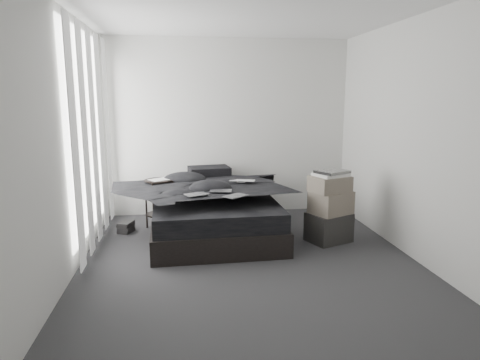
{
  "coord_description": "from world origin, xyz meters",
  "views": [
    {
      "loc": [
        -0.69,
        -4.3,
        1.75
      ],
      "look_at": [
        0.0,
        0.8,
        0.75
      ],
      "focal_mm": 32.0,
      "sensor_mm": 36.0,
      "label": 1
    }
  ],
  "objects": [
    {
      "name": "floor",
      "position": [
        0.0,
        0.0,
        0.0
      ],
      "size": [
        3.6,
        4.2,
        0.01
      ],
      "primitive_type": "cube",
      "color": "#303032",
      "rests_on": "ground"
    },
    {
      "name": "ceiling",
      "position": [
        0.0,
        0.0,
        2.6
      ],
      "size": [
        3.6,
        4.2,
        0.01
      ],
      "primitive_type": "cube",
      "color": "white",
      "rests_on": "ground"
    },
    {
      "name": "wall_back",
      "position": [
        0.0,
        2.1,
        1.3
      ],
      "size": [
        3.6,
        0.01,
        2.6
      ],
      "primitive_type": "cube",
      "color": "silver",
      "rests_on": "ground"
    },
    {
      "name": "wall_front",
      "position": [
        0.0,
        -2.1,
        1.3
      ],
      "size": [
        3.6,
        0.01,
        2.6
      ],
      "primitive_type": "cube",
      "color": "silver",
      "rests_on": "ground"
    },
    {
      "name": "wall_left",
      "position": [
        -1.8,
        0.0,
        1.3
      ],
      "size": [
        0.01,
        4.2,
        2.6
      ],
      "primitive_type": "cube",
      "color": "silver",
      "rests_on": "ground"
    },
    {
      "name": "wall_right",
      "position": [
        1.8,
        0.0,
        1.3
      ],
      "size": [
        0.01,
        4.2,
        2.6
      ],
      "primitive_type": "cube",
      "color": "silver",
      "rests_on": "ground"
    },
    {
      "name": "window_left",
      "position": [
        -1.78,
        0.9,
        1.35
      ],
      "size": [
        0.02,
        2.0,
        2.3
      ],
      "primitive_type": "cube",
      "color": "white",
      "rests_on": "wall_left"
    },
    {
      "name": "curtain_left",
      "position": [
        -1.73,
        0.9,
        1.28
      ],
      "size": [
        0.06,
        2.12,
        2.48
      ],
      "primitive_type": "cube",
      "color": "white",
      "rests_on": "wall_left"
    },
    {
      "name": "bed",
      "position": [
        -0.31,
        1.02,
        0.14
      ],
      "size": [
        1.6,
        2.08,
        0.28
      ],
      "primitive_type": "cube",
      "rotation": [
        0.0,
        0.0,
        0.03
      ],
      "color": "black",
      "rests_on": "floor"
    },
    {
      "name": "mattress",
      "position": [
        -0.31,
        1.02,
        0.39
      ],
      "size": [
        1.54,
        2.02,
        0.22
      ],
      "primitive_type": "cube",
      "rotation": [
        0.0,
        0.0,
        0.03
      ],
      "color": "black",
      "rests_on": "bed"
    },
    {
      "name": "duvet",
      "position": [
        -0.31,
        0.97,
        0.61
      ],
      "size": [
        1.55,
        1.78,
        0.24
      ],
      "primitive_type": "imported",
      "rotation": [
        0.0,
        0.0,
        0.03
      ],
      "color": "black",
      "rests_on": "mattress"
    },
    {
      "name": "pillow_lower",
      "position": [
        -0.39,
        1.81,
        0.56
      ],
      "size": [
        0.63,
        0.43,
        0.14
      ],
      "primitive_type": "cube",
      "rotation": [
        0.0,
        0.0,
        0.03
      ],
      "color": "black",
      "rests_on": "mattress"
    },
    {
      "name": "pillow_upper",
      "position": [
        -0.32,
        1.79,
        0.7
      ],
      "size": [
        0.62,
        0.47,
        0.13
      ],
      "primitive_type": "cube",
      "rotation": [
        0.0,
        0.0,
        0.13
      ],
      "color": "black",
      "rests_on": "pillow_lower"
    },
    {
      "name": "laptop",
      "position": [
        0.06,
        1.08,
        0.74
      ],
      "size": [
        0.37,
        0.29,
        0.03
      ],
      "primitive_type": "imported",
      "rotation": [
        0.0,
        0.0,
        -0.28
      ],
      "color": "silver",
      "rests_on": "duvet"
    },
    {
      "name": "comic_a",
      "position": [
        -0.54,
        0.47,
        0.74
      ],
      "size": [
        0.3,
        0.26,
        0.01
      ],
      "primitive_type": "cube",
      "rotation": [
        0.0,
        0.0,
        0.41
      ],
      "color": "black",
      "rests_on": "duvet"
    },
    {
      "name": "comic_b",
      "position": [
        -0.25,
        0.63,
        0.74
      ],
      "size": [
        0.28,
        0.21,
        0.01
      ],
      "primitive_type": "cube",
      "rotation": [
        0.0,
        0.0,
        -0.18
      ],
      "color": "black",
      "rests_on": "duvet"
    },
    {
      "name": "comic_c",
      "position": [
        -0.11,
        0.33,
        0.75
      ],
      "size": [
        0.31,
        0.29,
        0.01
      ],
      "primitive_type": "cube",
      "rotation": [
        0.0,
        0.0,
        0.64
      ],
      "color": "black",
      "rests_on": "duvet"
    },
    {
      "name": "side_stand",
      "position": [
        -1.01,
        1.34,
        0.34
      ],
      "size": [
        0.48,
        0.48,
        0.67
      ],
      "primitive_type": "cylinder",
      "rotation": [
        0.0,
        0.0,
        0.42
      ],
      "color": "black",
      "rests_on": "floor"
    },
    {
      "name": "papers",
      "position": [
        -1.0,
        1.33,
        0.68
      ],
      "size": [
        0.32,
        0.3,
        0.01
      ],
      "primitive_type": "cube",
      "rotation": [
        0.0,
        0.0,
        0.59
      ],
      "color": "white",
      "rests_on": "side_stand"
    },
    {
      "name": "floor_books",
      "position": [
        -1.45,
        1.25,
        0.08
      ],
      "size": [
        0.21,
        0.25,
        0.15
      ],
      "primitive_type": "cube",
      "rotation": [
        0.0,
        0.0,
        -0.3
      ],
      "color": "black",
      "rests_on": "floor"
    },
    {
      "name": "box_lower",
      "position": [
        1.07,
        0.56,
        0.18
      ],
      "size": [
        0.59,
        0.53,
        0.36
      ],
      "primitive_type": "cube",
      "rotation": [
        0.0,
        0.0,
        0.39
      ],
      "color": "black",
      "rests_on": "floor"
    },
    {
      "name": "box_mid",
      "position": [
        1.08,
        0.55,
        0.49
      ],
      "size": [
        0.56,
        0.52,
        0.27
      ],
      "primitive_type": "cube",
      "rotation": [
        0.0,
        0.0,
        0.46
      ],
      "color": "#6D6356",
      "rests_on": "box_lower"
    },
    {
      "name": "box_upper",
      "position": [
        1.06,
        0.55,
        0.72
      ],
      "size": [
        0.52,
        0.47,
        0.19
      ],
      "primitive_type": "cube",
      "rotation": [
        0.0,
        0.0,
        0.34
      ],
      "color": "#6D6356",
      "rests_on": "box_mid"
    },
    {
      "name": "art_book_white",
      "position": [
        1.07,
        0.56,
        0.84
      ],
      "size": [
        0.45,
        0.41,
        0.04
      ],
      "primitive_type": "cube",
      "rotation": [
        0.0,
        0.0,
        0.39
      ],
      "color": "silver",
      "rests_on": "box_upper"
    },
    {
      "name": "art_book_snake",
      "position": [
        1.08,
        0.55,
        0.87
      ],
      "size": [
        0.45,
        0.42,
        0.03
      ],
      "primitive_type": "cube",
      "rotation": [
        0.0,
        0.0,
        0.49
      ],
      "color": "silver",
      "rests_on": "art_book_white"
    }
  ]
}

